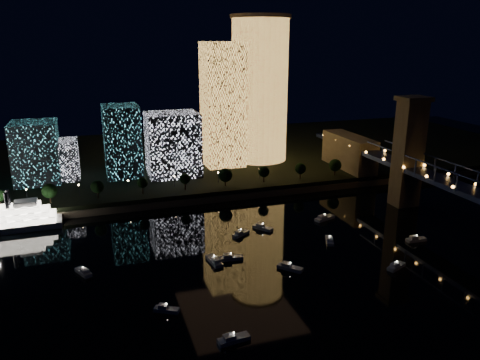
# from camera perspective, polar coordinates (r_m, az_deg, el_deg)

# --- Properties ---
(ground) EXTENTS (520.00, 520.00, 0.00)m
(ground) POSITION_cam_1_polar(r_m,az_deg,el_deg) (159.12, 10.93, -11.23)
(ground) COLOR black
(ground) RESTS_ON ground
(far_bank) EXTENTS (420.00, 160.00, 5.00)m
(far_bank) POSITION_cam_1_polar(r_m,az_deg,el_deg) (299.25, -3.80, 2.96)
(far_bank) COLOR black
(far_bank) RESTS_ON ground
(seawall) EXTENTS (420.00, 6.00, 3.00)m
(seawall) POSITION_cam_1_polar(r_m,az_deg,el_deg) (227.62, 1.08, -1.76)
(seawall) COLOR #6B5E4C
(seawall) RESTS_ON ground
(tower_cylindrical) EXTENTS (34.00, 34.00, 82.02)m
(tower_cylindrical) POSITION_cam_1_polar(r_m,az_deg,el_deg) (274.16, 2.41, 10.97)
(tower_cylindrical) COLOR #FFB651
(tower_cylindrical) RESTS_ON far_bank
(tower_rectangular) EXTENTS (21.29, 21.29, 67.75)m
(tower_rectangular) POSITION_cam_1_polar(r_m,az_deg,el_deg) (262.26, -2.11, 9.11)
(tower_rectangular) COLOR #FFB651
(tower_rectangular) RESTS_ON far_bank
(midrise_blocks) EXTENTS (91.09, 31.61, 36.59)m
(midrise_blocks) POSITION_cam_1_polar(r_m,az_deg,el_deg) (249.59, -15.60, 3.88)
(midrise_blocks) COLOR white
(midrise_blocks) RESTS_ON far_bank
(motorboats) EXTENTS (127.78, 73.00, 2.78)m
(motorboats) POSITION_cam_1_polar(r_m,az_deg,el_deg) (167.80, 3.98, -9.08)
(motorboats) COLOR silver
(motorboats) RESTS_ON ground
(esplanade_trees) EXTENTS (165.96, 6.86, 8.93)m
(esplanade_trees) POSITION_cam_1_polar(r_m,az_deg,el_deg) (223.80, -5.67, 0.24)
(esplanade_trees) COLOR black
(esplanade_trees) RESTS_ON far_bank
(street_lamps) EXTENTS (132.70, 0.70, 5.65)m
(street_lamps) POSITION_cam_1_polar(r_m,az_deg,el_deg) (228.39, -7.99, 0.12)
(street_lamps) COLOR black
(street_lamps) RESTS_ON far_bank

